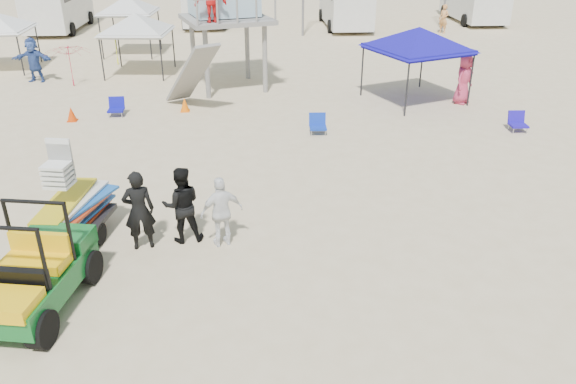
{
  "coord_description": "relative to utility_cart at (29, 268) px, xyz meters",
  "views": [
    {
      "loc": [
        -0.19,
        -7.23,
        6.29
      ],
      "look_at": [
        0.5,
        3.0,
        1.3
      ],
      "focal_mm": 35.0,
      "sensor_mm": 36.0,
      "label": 1
    }
  ],
  "objects": [
    {
      "name": "distant_beachgoers",
      "position": [
        2.92,
        16.08,
        0.03
      ],
      "size": [
        22.23,
        15.22,
        1.86
      ],
      "color": "#C13757",
      "rests_on": "ground"
    },
    {
      "name": "ground",
      "position": [
        4.1,
        -1.17,
        -0.89
      ],
      "size": [
        140.0,
        140.0,
        0.0
      ],
      "primitive_type": "plane",
      "color": "beige",
      "rests_on": "ground"
    },
    {
      "name": "beach_chair_b",
      "position": [
        6.04,
        8.85,
        -0.58
      ],
      "size": [
        0.56,
        0.6,
        0.64
      ],
      "color": "#0F31AD",
      "rests_on": "ground"
    },
    {
      "name": "beach_chair_c",
      "position": [
        12.62,
        8.64,
        -0.58
      ],
      "size": [
        0.56,
        0.6,
        0.64
      ],
      "color": "#1E0FAB",
      "rests_on": "ground"
    },
    {
      "name": "cone_near",
      "position": [
        -2.3,
        10.62,
        -0.64
      ],
      "size": [
        0.34,
        0.34,
        0.5
      ],
      "primitive_type": "cone",
      "color": "#D53A06",
      "rests_on": "ground"
    },
    {
      "name": "man_left",
      "position": [
        1.52,
        2.04,
        -0.01
      ],
      "size": [
        0.72,
        0.55,
        1.76
      ],
      "primitive_type": "imported",
      "rotation": [
        0.0,
        0.0,
        3.36
      ],
      "color": "black",
      "rests_on": "ground"
    },
    {
      "name": "man_right",
      "position": [
        3.22,
        2.04,
        -0.11
      ],
      "size": [
        1.0,
        0.68,
        1.57
      ],
      "primitive_type": "imported",
      "rotation": [
        0.0,
        0.0,
        3.5
      ],
      "color": "white",
      "rests_on": "ground"
    },
    {
      "name": "man_mid",
      "position": [
        2.37,
        2.29,
        -0.04
      ],
      "size": [
        0.92,
        0.76,
        1.7
      ],
      "primitive_type": "imported",
      "rotation": [
        0.0,
        0.0,
        3.3
      ],
      "color": "black",
      "rests_on": "ground"
    },
    {
      "name": "cone_far",
      "position": [
        1.49,
        11.45,
        -0.64
      ],
      "size": [
        0.34,
        0.34,
        0.5
      ],
      "primitive_type": "cone",
      "color": "orange",
      "rests_on": "ground"
    },
    {
      "name": "utility_cart",
      "position": [
        0.0,
        0.0,
        0.0
      ],
      "size": [
        1.67,
        2.7,
        1.91
      ],
      "color": "#0E5B21",
      "rests_on": "ground"
    },
    {
      "name": "rv_far_left",
      "position": [
        -7.91,
        28.83,
        0.91
      ],
      "size": [
        2.64,
        6.8,
        3.25
      ],
      "color": "silver",
      "rests_on": "ground"
    },
    {
      "name": "surf_trailer",
      "position": [
        0.01,
        2.34,
        -0.05
      ],
      "size": [
        1.56,
        2.43,
        2.06
      ],
      "color": "black",
      "rests_on": "ground"
    },
    {
      "name": "umbrella_b",
      "position": [
        -2.41,
        19.0,
        -0.03
      ],
      "size": [
        2.58,
        2.6,
        1.73
      ],
      "primitive_type": "imported",
      "rotation": [
        0.0,
        0.0,
        0.52
      ],
      "color": "#F1FE16",
      "rests_on": "ground"
    },
    {
      "name": "canopy_blue",
      "position": [
        10.12,
        12.25,
        1.72
      ],
      "size": [
        3.95,
        3.95,
        3.16
      ],
      "color": "black",
      "rests_on": "ground"
    },
    {
      "name": "umbrella_a",
      "position": [
        -3.51,
        15.17,
        -0.03
      ],
      "size": [
        2.38,
        2.4,
        1.71
      ],
      "primitive_type": "imported",
      "rotation": [
        0.0,
        0.0,
        -0.32
      ],
      "color": "red",
      "rests_on": "ground"
    },
    {
      "name": "beach_chair_a",
      "position": [
        -0.88,
        11.17,
        -0.58
      ],
      "size": [
        0.55,
        0.58,
        0.64
      ],
      "color": "#0E10A2",
      "rests_on": "ground"
    },
    {
      "name": "canopy_white_a",
      "position": [
        -1.02,
        17.19,
        1.61
      ],
      "size": [
        2.93,
        2.93,
        3.05
      ],
      "color": "black",
      "rests_on": "ground"
    }
  ]
}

